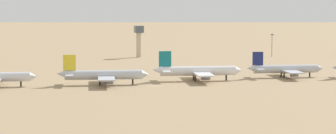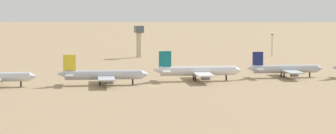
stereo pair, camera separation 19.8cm
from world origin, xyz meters
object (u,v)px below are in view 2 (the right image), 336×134
(parked_jet_yellow_3, at_px, (103,75))
(parked_jet_navy_5, at_px, (285,69))
(parked_jet_teal_4, at_px, (197,71))
(light_pole_west, at_px, (272,44))
(control_tower, at_px, (139,38))

(parked_jet_yellow_3, relative_size, parked_jet_navy_5, 1.08)
(parked_jet_teal_4, relative_size, parked_jet_navy_5, 1.11)
(parked_jet_yellow_3, bearing_deg, light_pole_west, 51.38)
(parked_jet_yellow_3, height_order, parked_jet_teal_4, parked_jet_teal_4)
(parked_jet_teal_4, distance_m, light_pole_west, 136.99)
(parked_jet_yellow_3, relative_size, light_pole_west, 2.86)
(parked_jet_teal_4, distance_m, parked_jet_navy_5, 43.70)
(parked_jet_yellow_3, xyz_separation_m, light_pole_west, (125.12, 114.66, 3.82))
(parked_jet_teal_4, bearing_deg, control_tower, 96.83)
(parked_jet_yellow_3, height_order, light_pole_west, light_pole_west)
(light_pole_west, bearing_deg, parked_jet_yellow_3, -137.50)
(light_pole_west, bearing_deg, parked_jet_navy_5, -109.22)
(parked_jet_teal_4, height_order, light_pole_west, light_pole_west)
(parked_jet_teal_4, bearing_deg, light_pole_west, 61.10)
(parked_jet_teal_4, xyz_separation_m, control_tower, (1.48, 128.02, 7.17))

